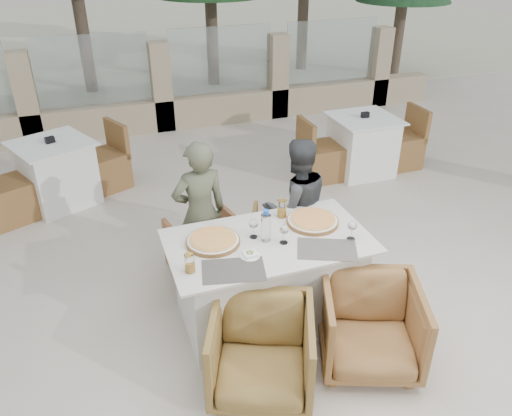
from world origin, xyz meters
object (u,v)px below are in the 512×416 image
object	(u,v)px
armchair_far_right	(282,238)
armchair_near_right	(370,326)
wine_glass_corner	(352,229)
diner_left	(200,213)
beer_glass_right	(282,209)
beer_glass_left	(190,263)
bg_table_a	(57,173)
water_bottle	(266,225)
diner_right	(296,207)
dining_table	(268,279)
wine_glass_centre	(253,227)
armchair_far_left	(208,249)
pizza_right	(313,220)
wine_glass_near	(284,233)
armchair_near_left	(262,352)
bg_table_b	(362,145)
olive_dish	(250,254)
pizza_left	(213,240)

from	to	relation	value
armchair_far_right	armchair_near_right	distance (m)	1.43
wine_glass_corner	diner_left	size ratio (longest dim) A/B	0.13
beer_glass_right	diner_left	bearing A→B (deg)	144.04
beer_glass_left	beer_glass_right	size ratio (longest dim) A/B	0.93
armchair_near_right	bg_table_a	xyz separation A→B (m)	(-2.16, 3.47, 0.05)
water_bottle	diner_right	xyz separation A→B (m)	(0.52, 0.58, -0.24)
water_bottle	dining_table	bearing A→B (deg)	-16.74
wine_glass_centre	armchair_far_left	distance (m)	0.89
dining_table	pizza_right	distance (m)	0.61
wine_glass_near	bg_table_a	xyz separation A→B (m)	(-1.72, 2.82, -0.48)
water_bottle	diner_left	bearing A→B (deg)	115.33
armchair_near_left	diner_left	distance (m)	1.48
wine_glass_centre	beer_glass_right	bearing A→B (deg)	34.18
wine_glass_near	armchair_near_left	world-z (taller)	wine_glass_near
diner_left	bg_table_b	size ratio (longest dim) A/B	0.83
wine_glass_near	diner_right	size ratio (longest dim) A/B	0.14
pizza_right	wine_glass_corner	bearing A→B (deg)	-61.30
armchair_far_left	diner_right	world-z (taller)	diner_right
wine_glass_near	wine_glass_corner	size ratio (longest dim) A/B	1.00
beer_glass_right	bg_table_b	bearing A→B (deg)	45.41
wine_glass_near	armchair_near_right	bearing A→B (deg)	-55.51
diner_right	diner_left	bearing A→B (deg)	-10.35
wine_glass_corner	olive_dish	size ratio (longest dim) A/B	1.67
olive_dish	armchair_near_right	distance (m)	1.04
pizza_left	diner_right	world-z (taller)	diner_right
armchair_near_left	olive_dish	bearing A→B (deg)	102.38
wine_glass_centre	diner_left	world-z (taller)	diner_left
diner_right	wine_glass_near	bearing A→B (deg)	58.84
wine_glass_corner	diner_left	xyz separation A→B (m)	(-0.99, 0.95, -0.18)
beer_glass_left	bg_table_b	xyz separation A→B (m)	(2.89, 2.51, -0.46)
diner_left	dining_table	bearing A→B (deg)	111.50
wine_glass_near	bg_table_b	bearing A→B (deg)	48.44
armchair_far_right	beer_glass_left	bearing A→B (deg)	64.24
wine_glass_corner	armchair_far_right	xyz separation A→B (m)	(-0.21, 0.91, -0.59)
wine_glass_centre	olive_dish	bearing A→B (deg)	-114.88
armchair_far_right	olive_dish	bearing A→B (deg)	78.92
pizza_left	olive_dish	size ratio (longest dim) A/B	3.83
beer_glass_left	bg_table_b	size ratio (longest dim) A/B	0.09
dining_table	pizza_left	distance (m)	0.60
dining_table	wine_glass_near	distance (m)	0.49
dining_table	diner_right	distance (m)	0.82
dining_table	beer_glass_left	size ratio (longest dim) A/B	11.13
wine_glass_centre	armchair_far_right	bearing A→B (deg)	50.94
beer_glass_left	diner_right	xyz separation A→B (m)	(1.17, 0.78, -0.18)
pizza_left	wine_glass_centre	xyz separation A→B (m)	(0.32, -0.02, 0.06)
water_bottle	beer_glass_left	world-z (taller)	water_bottle
pizza_right	wine_glass_centre	xyz separation A→B (m)	(-0.53, -0.04, 0.06)
pizza_left	bg_table_b	size ratio (longest dim) A/B	0.26
pizza_right	bg_table_a	bearing A→B (deg)	128.16
water_bottle	olive_dish	distance (m)	0.28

